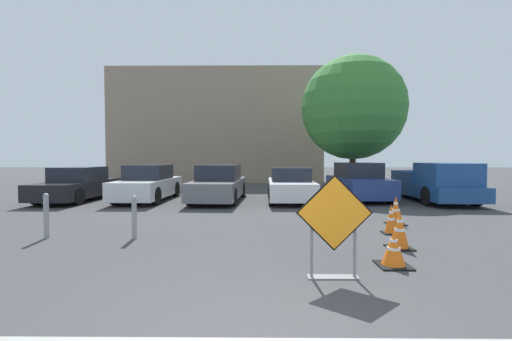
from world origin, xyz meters
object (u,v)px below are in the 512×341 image
parked_car_third (219,184)px  traffic_cone_second (400,230)px  traffic_cone_third (391,220)px  parked_car_second (148,184)px  pickup_truck (437,184)px  traffic_cone_fourth (396,210)px  bollard_second (46,215)px  traffic_cone_nearest (394,249)px  parked_car_nearest (78,185)px  road_closed_sign (334,221)px  parked_car_fourth (290,185)px  bollard_nearest (134,216)px  parked_car_fifth (358,183)px

parked_car_third → traffic_cone_second: bearing=125.1°
traffic_cone_third → parked_car_second: size_ratio=0.16×
pickup_truck → parked_car_second: bearing=0.4°
traffic_cone_fourth → bollard_second: (-8.53, -1.67, 0.16)m
traffic_cone_nearest → parked_car_nearest: 13.18m
traffic_cone_third → parked_car_nearest: parked_car_nearest is taller
parked_car_second → parked_car_third: size_ratio=0.94×
road_closed_sign → traffic_cone_nearest: size_ratio=2.68×
pickup_truck → bollard_second: bearing=29.9°
bollard_second → traffic_cone_nearest: bearing=-15.1°
traffic_cone_second → bollard_second: bollard_second is taller
pickup_truck → traffic_cone_second: bearing=60.2°
traffic_cone_second → parked_car_fourth: 7.50m
parked_car_nearest → parked_car_fourth: 8.98m
traffic_cone_nearest → parked_car_fourth: parked_car_fourth is taller
traffic_cone_second → traffic_cone_third: size_ratio=1.08×
bollard_nearest → traffic_cone_nearest: bearing=-20.6°
parked_car_second → parked_car_fifth: parked_car_fifth is taller
road_closed_sign → pickup_truck: pickup_truck is taller
parked_car_fourth → bollard_nearest: 7.74m
parked_car_second → bollard_second: bearing=90.6°
parked_car_second → traffic_cone_second: bearing=136.6°
traffic_cone_nearest → traffic_cone_second: traffic_cone_second is taller
traffic_cone_third → pickup_truck: size_ratio=0.14×
road_closed_sign → traffic_cone_third: 3.71m
road_closed_sign → traffic_cone_third: size_ratio=2.25×
traffic_cone_nearest → pickup_truck: pickup_truck is taller
parked_car_nearest → traffic_cone_second: bearing=146.0°
traffic_cone_nearest → parked_car_second: parked_car_second is taller
traffic_cone_third → parked_car_fifth: bearing=80.3°
road_closed_sign → parked_car_nearest: road_closed_sign is taller
road_closed_sign → parked_car_nearest: bearing=133.5°
pickup_truck → bollard_second: pickup_truck is taller
parked_car_fifth → road_closed_sign: bearing=68.8°
parked_car_third → bollard_nearest: (-1.12, -6.63, -0.18)m
traffic_cone_second → pickup_truck: (4.45, 7.19, 0.35)m
bollard_nearest → parked_car_third: bearing=80.4°
parked_car_second → parked_car_fifth: size_ratio=1.08×
traffic_cone_third → road_closed_sign: bearing=-123.6°
road_closed_sign → traffic_cone_fourth: size_ratio=2.02×
traffic_cone_second → road_closed_sign: bearing=-134.4°
parked_car_fourth → bollard_nearest: bearing=58.9°
bollard_second → traffic_cone_fourth: bearing=11.1°
traffic_cone_second → bollard_second: (-7.63, 0.79, 0.17)m
bollard_second → pickup_truck: bearing=27.9°
traffic_cone_second → parked_car_second: (-7.51, 7.52, 0.33)m
road_closed_sign → parked_car_nearest: size_ratio=0.34×
traffic_cone_second → parked_car_second: bearing=135.0°
traffic_cone_fourth → parked_car_second: (-8.41, 5.06, 0.31)m
road_closed_sign → bollard_nearest: bearing=147.4°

